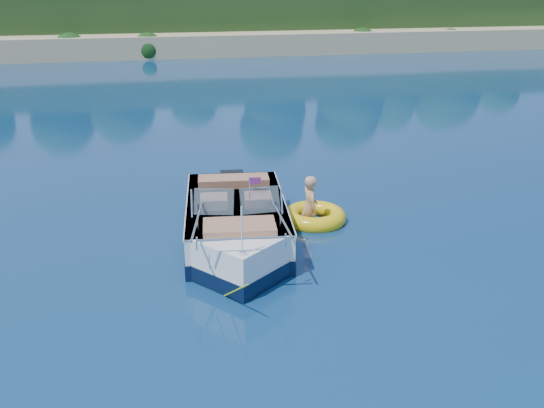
{
  "coord_description": "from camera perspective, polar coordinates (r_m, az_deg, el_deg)",
  "views": [
    {
      "loc": [
        -1.27,
        -8.53,
        5.46
      ],
      "look_at": [
        1.26,
        3.31,
        0.85
      ],
      "focal_mm": 40.0,
      "sensor_mm": 36.0,
      "label": 1
    }
  ],
  "objects": [
    {
      "name": "boy",
      "position": [
        14.28,
        3.49,
        -1.68
      ],
      "size": [
        0.48,
        0.89,
        1.68
      ],
      "primitive_type": "imported",
      "rotation": [
        0.0,
        -0.17,
        1.69
      ],
      "color": "tan",
      "rests_on": "ground"
    },
    {
      "name": "tow_tube",
      "position": [
        14.3,
        3.98,
        -1.21
      ],
      "size": [
        1.58,
        1.58,
        0.4
      ],
      "rotation": [
        0.0,
        0.0,
        -0.05
      ],
      "color": "yellow",
      "rests_on": "ground"
    },
    {
      "name": "shoreline",
      "position": [
        72.45,
        -11.56,
        16.9
      ],
      "size": [
        170.0,
        59.0,
        6.0
      ],
      "color": "tan",
      "rests_on": "ground"
    },
    {
      "name": "ground",
      "position": [
        10.21,
        -3.11,
        -11.53
      ],
      "size": [
        160.0,
        160.0,
        0.0
      ],
      "primitive_type": "plane",
      "color": "#0B234D",
      "rests_on": "ground"
    },
    {
      "name": "motorboat",
      "position": [
        12.93,
        -3.32,
        -2.31
      ],
      "size": [
        2.55,
        5.95,
        1.98
      ],
      "rotation": [
        0.0,
        0.0,
        -0.11
      ],
      "color": "white",
      "rests_on": "ground"
    }
  ]
}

